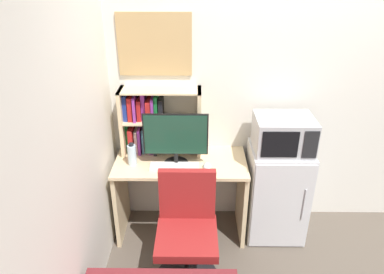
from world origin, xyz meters
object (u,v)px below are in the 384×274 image
monitor (176,137)px  mini_fridge (276,192)px  keyboard (174,166)px  computer_mouse (207,166)px  water_bottle (132,155)px  desk_chair (187,238)px  hutch_bookshelf (150,120)px  wall_corkboard (155,45)px  microwave (283,134)px

monitor → mini_fridge: size_ratio=0.61×
keyboard → computer_mouse: 0.28m
monitor → water_bottle: bearing=-177.2°
monitor → desk_chair: size_ratio=0.58×
monitor → mini_fridge: monitor is taller
hutch_bookshelf → wall_corkboard: (0.06, 0.09, 0.65)m
hutch_bookshelf → monitor: size_ratio=1.29×
mini_fridge → wall_corkboard: bearing=165.7°
monitor → keyboard: 0.25m
hutch_bookshelf → water_bottle: 0.35m
desk_chair → mini_fridge: bearing=35.5°
computer_mouse → mini_fridge: size_ratio=0.12×
water_bottle → desk_chair: water_bottle is taller
microwave → water_bottle: bearing=-177.3°
microwave → keyboard: bearing=-173.3°
mini_fridge → wall_corkboard: (-1.09, 0.28, 1.28)m
computer_mouse → desk_chair: (-0.16, -0.46, -0.38)m
keyboard → microwave: size_ratio=0.86×
computer_mouse → wall_corkboard: wall_corkboard is taller
keyboard → mini_fridge: 0.99m
mini_fridge → desk_chair: bearing=-144.5°
desk_chair → wall_corkboard: 1.59m
water_bottle → mini_fridge: bearing=2.6°
water_bottle → microwave: size_ratio=0.42×
water_bottle → wall_corkboard: 0.95m
hutch_bookshelf → wall_corkboard: wall_corkboard is taller
microwave → hutch_bookshelf: bearing=171.0°
keyboard → microwave: microwave is taller
hutch_bookshelf → wall_corkboard: size_ratio=1.14×
microwave → wall_corkboard: size_ratio=0.78×
microwave → wall_corkboard: 1.31m
monitor → mini_fridge: (0.91, 0.04, -0.58)m
keyboard → monitor: bearing=79.1°
desk_chair → hutch_bookshelf: bearing=114.2°
computer_mouse → water_bottle: (-0.64, 0.05, 0.08)m
keyboard → microwave: (0.92, 0.11, 0.26)m
desk_chair → microwave: bearing=35.7°
mini_fridge → microwave: size_ratio=1.83×
keyboard → water_bottle: bearing=172.7°
keyboard → wall_corkboard: wall_corkboard is taller
computer_mouse → microwave: bearing=10.1°
keyboard → desk_chair: (0.12, -0.47, -0.37)m
wall_corkboard → water_bottle: bearing=-120.7°
water_bottle → wall_corkboard: bearing=59.3°
water_bottle → monitor: bearing=2.8°
keyboard → computer_mouse: size_ratio=3.83×
hutch_bookshelf → water_bottle: hutch_bookshelf is taller
wall_corkboard → desk_chair: bearing=-71.7°
mini_fridge → microwave: 0.59m
monitor → wall_corkboard: size_ratio=0.88×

